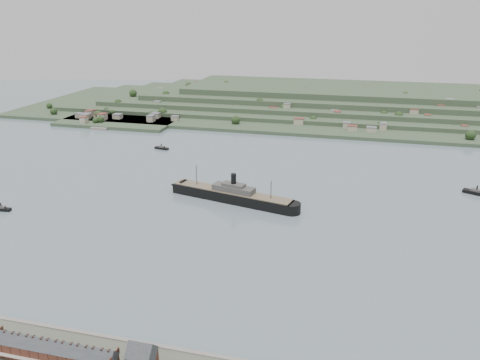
% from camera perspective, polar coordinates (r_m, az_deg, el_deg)
% --- Properties ---
extents(ground, '(1400.00, 1400.00, 0.00)m').
position_cam_1_polar(ground, '(347.05, -4.25, -3.70)').
color(ground, slate).
rests_on(ground, ground).
extents(terrace_row, '(55.60, 9.80, 11.07)m').
position_cam_1_polar(terrace_row, '(218.74, -21.73, -18.88)').
color(terrace_row, '#4F2A1C').
rests_on(terrace_row, ground).
extents(gabled_building, '(10.40, 10.18, 14.09)m').
position_cam_1_polar(gabled_building, '(203.80, -11.88, -20.49)').
color(gabled_building, '#4F2A1C').
rests_on(gabled_building, ground).
extents(far_peninsula, '(760.00, 309.00, 30.00)m').
position_cam_1_polar(far_peninsula, '(709.53, 8.04, 9.46)').
color(far_peninsula, '#31462F').
rests_on(far_peninsula, ground).
extents(steamship, '(111.98, 37.13, 27.19)m').
position_cam_1_polar(steamship, '(361.90, -1.46, -1.76)').
color(steamship, black).
rests_on(steamship, ground).
extents(tugboat, '(14.21, 5.22, 6.25)m').
position_cam_1_polar(tugboat, '(386.98, -27.07, -3.15)').
color(tugboat, black).
rests_on(tugboat, ground).
extents(ferry_west, '(16.43, 7.58, 5.95)m').
position_cam_1_polar(ferry_west, '(504.99, -9.54, 3.89)').
color(ferry_west, black).
rests_on(ferry_west, ground).
extents(ferry_east, '(20.56, 13.51, 7.53)m').
position_cam_1_polar(ferry_east, '(419.88, 26.85, -1.35)').
color(ferry_east, black).
rests_on(ferry_east, ground).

